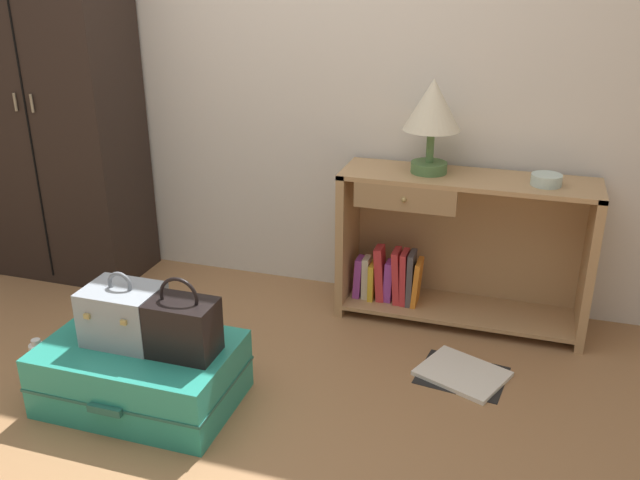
{
  "coord_description": "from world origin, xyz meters",
  "views": [
    {
      "loc": [
        1.16,
        -1.84,
        1.68
      ],
      "look_at": [
        0.34,
        0.76,
        0.55
      ],
      "focal_mm": 38.32,
      "sensor_mm": 36.0,
      "label": 1
    }
  ],
  "objects_px": {
    "table_lamp": "(432,110)",
    "handbag": "(182,327)",
    "train_case": "(124,314)",
    "bottle": "(39,360)",
    "bowl": "(546,180)",
    "bookshelf": "(452,248)",
    "wardrobe": "(54,94)",
    "suitcase_large": "(142,373)",
    "open_book_on_floor": "(462,374)"
  },
  "relations": [
    {
      "from": "table_lamp",
      "to": "handbag",
      "type": "distance_m",
      "value": 1.48
    },
    {
      "from": "train_case",
      "to": "bottle",
      "type": "relative_size",
      "value": 1.59
    },
    {
      "from": "bowl",
      "to": "train_case",
      "type": "bearing_deg",
      "value": -146.1
    },
    {
      "from": "train_case",
      "to": "handbag",
      "type": "xyz_separation_m",
      "value": [
        0.27,
        -0.02,
        0.0
      ]
    },
    {
      "from": "train_case",
      "to": "bookshelf",
      "type": "bearing_deg",
      "value": 43.25
    },
    {
      "from": "wardrobe",
      "to": "table_lamp",
      "type": "relative_size",
      "value": 4.61
    },
    {
      "from": "table_lamp",
      "to": "suitcase_large",
      "type": "distance_m",
      "value": 1.71
    },
    {
      "from": "bookshelf",
      "to": "open_book_on_floor",
      "type": "relative_size",
      "value": 2.77
    },
    {
      "from": "wardrobe",
      "to": "handbag",
      "type": "height_order",
      "value": "wardrobe"
    },
    {
      "from": "suitcase_large",
      "to": "wardrobe",
      "type": "bearing_deg",
      "value": 135.53
    },
    {
      "from": "wardrobe",
      "to": "bottle",
      "type": "bearing_deg",
      "value": -62.0
    },
    {
      "from": "bookshelf",
      "to": "bottle",
      "type": "relative_size",
      "value": 6.34
    },
    {
      "from": "suitcase_large",
      "to": "open_book_on_floor",
      "type": "xyz_separation_m",
      "value": [
        1.22,
        0.58,
        -0.12
      ]
    },
    {
      "from": "wardrobe",
      "to": "open_book_on_floor",
      "type": "height_order",
      "value": "wardrobe"
    },
    {
      "from": "train_case",
      "to": "wardrobe",
      "type": "bearing_deg",
      "value": 134.31
    },
    {
      "from": "bowl",
      "to": "handbag",
      "type": "xyz_separation_m",
      "value": [
        -1.27,
        -1.06,
        -0.39
      ]
    },
    {
      "from": "suitcase_large",
      "to": "train_case",
      "type": "distance_m",
      "value": 0.26
    },
    {
      "from": "bowl",
      "to": "open_book_on_floor",
      "type": "bearing_deg",
      "value": -117.71
    },
    {
      "from": "bookshelf",
      "to": "bowl",
      "type": "relative_size",
      "value": 8.76
    },
    {
      "from": "table_lamp",
      "to": "open_book_on_floor",
      "type": "distance_m",
      "value": 1.19
    },
    {
      "from": "bookshelf",
      "to": "bottle",
      "type": "height_order",
      "value": "bookshelf"
    },
    {
      "from": "bookshelf",
      "to": "bowl",
      "type": "distance_m",
      "value": 0.56
    },
    {
      "from": "bookshelf",
      "to": "table_lamp",
      "type": "distance_m",
      "value": 0.68
    },
    {
      "from": "bottle",
      "to": "open_book_on_floor",
      "type": "height_order",
      "value": "bottle"
    },
    {
      "from": "table_lamp",
      "to": "open_book_on_floor",
      "type": "height_order",
      "value": "table_lamp"
    },
    {
      "from": "train_case",
      "to": "suitcase_large",
      "type": "bearing_deg",
      "value": -19.45
    },
    {
      "from": "bowl",
      "to": "handbag",
      "type": "bearing_deg",
      "value": -140.27
    },
    {
      "from": "bookshelf",
      "to": "suitcase_large",
      "type": "bearing_deg",
      "value": -134.4
    },
    {
      "from": "suitcase_large",
      "to": "open_book_on_floor",
      "type": "relative_size",
      "value": 1.79
    },
    {
      "from": "open_book_on_floor",
      "to": "handbag",
      "type": "bearing_deg",
      "value": -150.54
    },
    {
      "from": "wardrobe",
      "to": "table_lamp",
      "type": "height_order",
      "value": "wardrobe"
    },
    {
      "from": "suitcase_large",
      "to": "train_case",
      "type": "xyz_separation_m",
      "value": [
        -0.07,
        0.02,
        0.25
      ]
    },
    {
      "from": "wardrobe",
      "to": "train_case",
      "type": "xyz_separation_m",
      "value": [
        0.99,
        -1.01,
        -0.63
      ]
    },
    {
      "from": "bottle",
      "to": "open_book_on_floor",
      "type": "relative_size",
      "value": 0.44
    },
    {
      "from": "bookshelf",
      "to": "open_book_on_floor",
      "type": "distance_m",
      "value": 0.65
    },
    {
      "from": "wardrobe",
      "to": "open_book_on_floor",
      "type": "bearing_deg",
      "value": -11.44
    },
    {
      "from": "bookshelf",
      "to": "bottle",
      "type": "bearing_deg",
      "value": -145.63
    },
    {
      "from": "bowl",
      "to": "suitcase_large",
      "type": "relative_size",
      "value": 0.18
    },
    {
      "from": "table_lamp",
      "to": "train_case",
      "type": "height_order",
      "value": "table_lamp"
    },
    {
      "from": "table_lamp",
      "to": "open_book_on_floor",
      "type": "xyz_separation_m",
      "value": [
        0.28,
        -0.52,
        -1.03
      ]
    },
    {
      "from": "bowl",
      "to": "open_book_on_floor",
      "type": "distance_m",
      "value": 0.93
    },
    {
      "from": "open_book_on_floor",
      "to": "table_lamp",
      "type": "bearing_deg",
      "value": 117.97
    },
    {
      "from": "handbag",
      "to": "open_book_on_floor",
      "type": "distance_m",
      "value": 1.23
    },
    {
      "from": "bowl",
      "to": "train_case",
      "type": "relative_size",
      "value": 0.46
    },
    {
      "from": "bottle",
      "to": "bookshelf",
      "type": "bearing_deg",
      "value": 34.37
    },
    {
      "from": "wardrobe",
      "to": "suitcase_large",
      "type": "distance_m",
      "value": 1.72
    },
    {
      "from": "table_lamp",
      "to": "open_book_on_floor",
      "type": "relative_size",
      "value": 1.02
    },
    {
      "from": "bowl",
      "to": "handbag",
      "type": "relative_size",
      "value": 0.42
    },
    {
      "from": "bottle",
      "to": "suitcase_large",
      "type": "bearing_deg",
      "value": -1.57
    },
    {
      "from": "table_lamp",
      "to": "bottle",
      "type": "height_order",
      "value": "table_lamp"
    }
  ]
}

